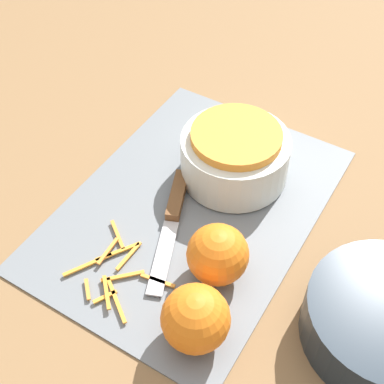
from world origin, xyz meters
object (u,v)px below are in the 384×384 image
bowl_speckled (235,154)px  orange_right (196,319)px  orange_left (218,254)px  knife (174,208)px

bowl_speckled → orange_right: 0.28m
orange_left → orange_right: 0.10m
bowl_speckled → knife: 0.12m
knife → orange_right: orange_right is taller
knife → orange_right: bearing=17.9°
bowl_speckled → orange_right: bearing=18.8°
bowl_speckled → orange_right: bowl_speckled is taller
bowl_speckled → knife: bowl_speckled is taller
knife → orange_left: orange_left is taller
knife → orange_left: size_ratio=2.54×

